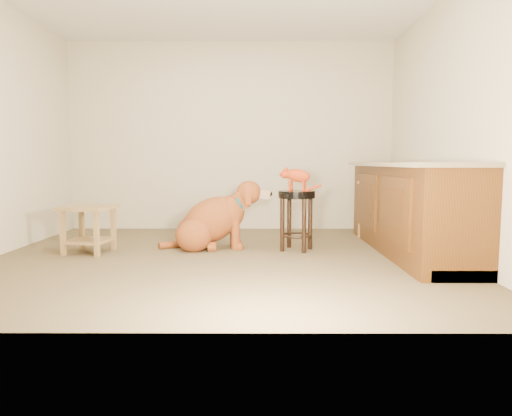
{
  "coord_description": "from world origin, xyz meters",
  "views": [
    {
      "loc": [
        0.37,
        -4.43,
        0.94
      ],
      "look_at": [
        0.36,
        0.46,
        0.45
      ],
      "focal_mm": 32.0,
      "sensor_mm": 36.0,
      "label": 1
    }
  ],
  "objects_px": {
    "wood_stool": "(374,208)",
    "side_table": "(89,222)",
    "golden_retriever": "(212,222)",
    "tabby_kitten": "(296,176)",
    "padded_stool": "(297,208)"
  },
  "relations": [
    {
      "from": "side_table",
      "to": "tabby_kitten",
      "type": "distance_m",
      "value": 2.22
    },
    {
      "from": "wood_stool",
      "to": "padded_stool",
      "type": "bearing_deg",
      "value": -139.98
    },
    {
      "from": "padded_stool",
      "to": "golden_retriever",
      "type": "height_order",
      "value": "golden_retriever"
    },
    {
      "from": "wood_stool",
      "to": "side_table",
      "type": "relative_size",
      "value": 1.32
    },
    {
      "from": "side_table",
      "to": "padded_stool",
      "type": "bearing_deg",
      "value": 3.75
    },
    {
      "from": "padded_stool",
      "to": "tabby_kitten",
      "type": "distance_m",
      "value": 0.34
    },
    {
      "from": "padded_stool",
      "to": "tabby_kitten",
      "type": "xyz_separation_m",
      "value": [
        -0.01,
        0.0,
        0.34
      ]
    },
    {
      "from": "wood_stool",
      "to": "side_table",
      "type": "bearing_deg",
      "value": -162.3
    },
    {
      "from": "wood_stool",
      "to": "tabby_kitten",
      "type": "distance_m",
      "value": 1.45
    },
    {
      "from": "golden_retriever",
      "to": "tabby_kitten",
      "type": "xyz_separation_m",
      "value": [
        0.9,
        -0.1,
        0.5
      ]
    },
    {
      "from": "wood_stool",
      "to": "golden_retriever",
      "type": "xyz_separation_m",
      "value": [
        -1.97,
        -0.79,
        -0.08
      ]
    },
    {
      "from": "padded_stool",
      "to": "tabby_kitten",
      "type": "relative_size",
      "value": 1.44
    },
    {
      "from": "wood_stool",
      "to": "tabby_kitten",
      "type": "bearing_deg",
      "value": -140.38
    },
    {
      "from": "wood_stool",
      "to": "side_table",
      "type": "height_order",
      "value": "wood_stool"
    },
    {
      "from": "padded_stool",
      "to": "tabby_kitten",
      "type": "bearing_deg",
      "value": 152.36
    }
  ]
}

